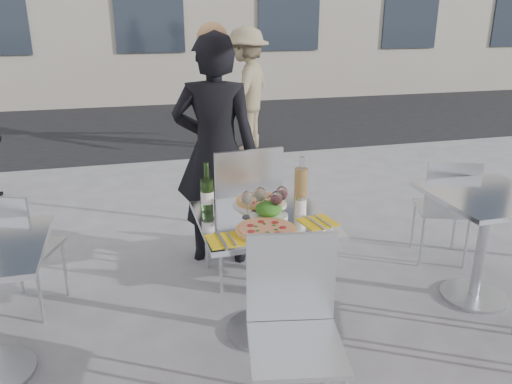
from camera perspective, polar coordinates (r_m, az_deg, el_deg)
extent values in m
plane|color=slate|center=(3.16, 0.74, -15.62)|extent=(80.00, 80.00, 0.00)
cube|color=black|center=(9.19, -10.50, 7.75)|extent=(24.00, 5.00, 0.00)
cylinder|color=#B7BABF|center=(3.15, 0.74, -15.44)|extent=(0.44, 0.44, 0.02)
cylinder|color=#B7BABF|center=(2.96, 0.77, -9.74)|extent=(0.07, 0.07, 0.72)
cube|color=silver|center=(2.80, 0.80, -3.21)|extent=(0.72, 0.72, 0.03)
cylinder|color=#B7BABF|center=(3.78, 23.59, -10.79)|extent=(0.44, 0.44, 0.02)
cylinder|color=#B7BABF|center=(3.63, 24.35, -5.86)|extent=(0.07, 0.07, 0.72)
cube|color=silver|center=(3.50, 25.17, -0.43)|extent=(0.72, 0.72, 0.03)
cylinder|color=silver|center=(3.87, 0.01, -4.45)|extent=(0.03, 0.03, 0.49)
cylinder|color=silver|center=(3.77, -5.67, -5.23)|extent=(0.03, 0.03, 0.49)
cylinder|color=silver|center=(3.54, 2.15, -6.89)|extent=(0.03, 0.03, 0.49)
cylinder|color=silver|center=(3.42, -4.06, -7.84)|extent=(0.03, 0.03, 0.49)
cube|color=silver|center=(3.54, -1.94, -2.29)|extent=(0.49, 0.49, 0.03)
cube|color=silver|center=(3.24, -0.76, 0.60)|extent=(0.46, 0.06, 0.49)
cylinder|color=silver|center=(2.54, -0.31, -19.36)|extent=(0.02, 0.02, 0.44)
cylinder|color=silver|center=(2.58, 7.95, -18.86)|extent=(0.02, 0.02, 0.44)
cube|color=silver|center=(2.28, 4.60, -17.38)|extent=(0.48, 0.48, 0.02)
cube|color=silver|center=(2.32, 4.02, -9.71)|extent=(0.41, 0.10, 0.44)
cylinder|color=silver|center=(3.64, -21.00, -8.19)|extent=(0.02, 0.02, 0.41)
cylinder|color=silver|center=(3.79, -25.47, -7.68)|extent=(0.02, 0.02, 0.41)
cylinder|color=silver|center=(3.39, -23.46, -10.67)|extent=(0.02, 0.02, 0.41)
cube|color=silver|center=(3.50, -25.01, -5.98)|extent=(0.50, 0.50, 0.02)
cube|color=silver|center=(3.27, -27.21, -3.89)|extent=(0.37, 0.16, 0.41)
cylinder|color=silver|center=(4.36, 21.72, -3.67)|extent=(0.02, 0.02, 0.41)
cylinder|color=silver|center=(4.28, 17.53, -3.59)|extent=(0.02, 0.02, 0.41)
cylinder|color=silver|center=(4.08, 22.91, -5.44)|extent=(0.02, 0.02, 0.41)
cylinder|color=silver|center=(3.99, 18.43, -5.41)|extent=(0.02, 0.02, 0.41)
cube|color=silver|center=(4.10, 20.49, -1.78)|extent=(0.49, 0.49, 0.02)
cube|color=silver|center=(3.85, 21.54, 0.22)|extent=(0.36, 0.16, 0.41)
imported|color=black|center=(3.72, -4.65, 4.58)|extent=(0.73, 0.58, 1.73)
imported|color=#8E7D5B|center=(7.10, -1.05, 11.62)|extent=(1.14, 1.26, 1.69)
cylinder|color=#D8A854|center=(2.61, 1.15, -4.40)|extent=(0.32, 0.32, 0.02)
cylinder|color=#D1BB87|center=(2.60, 1.16, -4.20)|extent=(0.28, 0.28, 0.00)
cylinder|color=white|center=(2.99, 0.44, -1.25)|extent=(0.33, 0.33, 0.01)
cylinder|color=#D8A854|center=(2.99, 0.44, -0.98)|extent=(0.29, 0.29, 0.02)
cylinder|color=#D1BB87|center=(2.98, 0.44, -0.80)|extent=(0.25, 0.25, 0.00)
cylinder|color=white|center=(2.81, 1.44, -2.69)|extent=(0.22, 0.22, 0.01)
ellipsoid|color=#1D6018|center=(2.79, 1.45, -1.95)|extent=(0.15, 0.15, 0.08)
sphere|color=#B21914|center=(2.82, 2.12, -1.54)|extent=(0.03, 0.03, 0.03)
cylinder|color=#2B4E1D|center=(2.85, -5.60, -0.38)|extent=(0.07, 0.07, 0.20)
cone|color=#2B4E1D|center=(2.82, -5.66, 1.53)|extent=(0.07, 0.07, 0.03)
cylinder|color=#2B4E1D|center=(2.81, -5.69, 2.40)|extent=(0.03, 0.03, 0.10)
cylinder|color=silver|center=(2.86, -5.59, -0.57)|extent=(0.07, 0.08, 0.07)
cylinder|color=tan|center=(2.97, 5.16, 0.67)|extent=(0.08, 0.08, 0.22)
cylinder|color=white|center=(2.93, 5.24, 3.26)|extent=(0.03, 0.03, 0.08)
cylinder|color=white|center=(2.83, 5.10, -1.71)|extent=(0.06, 0.06, 0.09)
cylinder|color=silver|center=(2.81, 5.13, -0.70)|extent=(0.06, 0.06, 0.02)
cylinder|color=white|center=(2.80, -0.98, -2.87)|extent=(0.06, 0.06, 0.00)
cylinder|color=white|center=(2.78, -0.98, -2.04)|extent=(0.01, 0.01, 0.09)
ellipsoid|color=white|center=(2.75, -0.99, -0.69)|extent=(0.07, 0.07, 0.08)
ellipsoid|color=#C9BC8D|center=(2.76, -0.99, -0.89)|extent=(0.05, 0.05, 0.05)
cylinder|color=white|center=(2.85, 0.49, -2.38)|extent=(0.06, 0.06, 0.00)
cylinder|color=white|center=(2.84, 0.49, -1.58)|extent=(0.01, 0.01, 0.09)
ellipsoid|color=white|center=(2.81, 0.50, -0.25)|extent=(0.07, 0.07, 0.08)
ellipsoid|color=#C9BC8D|center=(2.82, 0.50, -0.44)|extent=(0.05, 0.05, 0.05)
cylinder|color=white|center=(2.80, 2.33, -2.87)|extent=(0.06, 0.06, 0.00)
cylinder|color=white|center=(2.78, 2.34, -2.05)|extent=(0.01, 0.01, 0.09)
ellipsoid|color=white|center=(2.76, 2.36, -0.70)|extent=(0.07, 0.07, 0.08)
ellipsoid|color=#42090D|center=(2.76, 2.35, -0.89)|extent=(0.05, 0.05, 0.05)
cylinder|color=white|center=(2.87, 2.93, -2.27)|extent=(0.06, 0.06, 0.00)
cylinder|color=white|center=(2.86, 2.95, -1.47)|extent=(0.01, 0.01, 0.09)
ellipsoid|color=white|center=(2.83, 2.97, -0.15)|extent=(0.07, 0.07, 0.08)
ellipsoid|color=#42090D|center=(2.83, 2.97, -0.34)|extent=(0.05, 0.05, 0.05)
cube|color=yellow|center=(2.52, -3.50, -5.47)|extent=(0.19, 0.19, 0.00)
cube|color=#B7BABF|center=(2.52, -3.95, -5.43)|extent=(0.03, 0.20, 0.00)
cube|color=#B7BABF|center=(2.53, -2.83, -5.32)|extent=(0.02, 0.18, 0.00)
cube|color=yellow|center=(2.75, 7.07, -3.41)|extent=(0.21, 0.21, 0.00)
cube|color=#B7BABF|center=(2.74, 6.68, -3.38)|extent=(0.05, 0.20, 0.00)
cube|color=#B7BABF|center=(2.76, 7.65, -3.27)|extent=(0.04, 0.18, 0.00)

